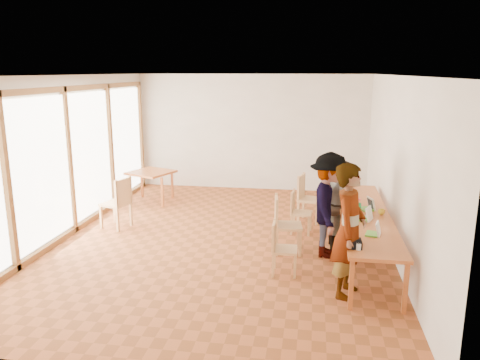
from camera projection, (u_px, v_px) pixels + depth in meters
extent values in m
plane|color=#9F4F26|center=(223.00, 240.00, 8.70)|extent=(8.00, 8.00, 0.00)
cube|color=silver|center=(252.00, 133.00, 12.21)|extent=(6.00, 0.10, 3.00)
cube|color=silver|center=(142.00, 238.00, 4.52)|extent=(6.00, 0.10, 3.00)
cube|color=silver|center=(396.00, 166.00, 7.91)|extent=(0.10, 8.00, 3.00)
cube|color=white|center=(68.00, 156.00, 8.81)|extent=(0.10, 8.00, 3.00)
cube|color=white|center=(221.00, 74.00, 8.02)|extent=(6.00, 8.00, 0.04)
cube|color=#AE5A26|center=(365.00, 215.00, 7.83)|extent=(0.80, 4.00, 0.05)
cube|color=#AE5A26|center=(351.00, 285.00, 6.10)|extent=(0.06, 0.06, 0.70)
cube|color=#AE5A26|center=(338.00, 204.00, 9.83)|extent=(0.06, 0.06, 0.70)
cube|color=#AE5A26|center=(405.00, 289.00, 6.00)|extent=(0.06, 0.06, 0.70)
cube|color=#AE5A26|center=(371.00, 205.00, 9.73)|extent=(0.06, 0.06, 0.70)
cube|color=#AE5A26|center=(151.00, 172.00, 11.08)|extent=(0.90, 0.90, 0.05)
cube|color=#AE5A26|center=(130.00, 191.00, 10.85)|extent=(0.05, 0.05, 0.70)
cube|color=#AE5A26|center=(142.00, 183.00, 11.60)|extent=(0.05, 0.05, 0.70)
cube|color=#AE5A26|center=(162.00, 192.00, 10.73)|extent=(0.05, 0.05, 0.70)
cube|color=#AE5A26|center=(172.00, 184.00, 11.48)|extent=(0.05, 0.05, 0.70)
cube|color=tan|center=(285.00, 250.00, 7.19)|extent=(0.39, 0.39, 0.04)
cube|color=tan|center=(274.00, 236.00, 7.16)|extent=(0.04, 0.38, 0.40)
cube|color=tan|center=(288.00, 226.00, 8.04)|extent=(0.51, 0.51, 0.04)
cube|color=tan|center=(276.00, 211.00, 7.99)|extent=(0.09, 0.46, 0.48)
cube|color=tan|center=(301.00, 213.00, 9.02)|extent=(0.42, 0.42, 0.04)
cube|color=tan|center=(293.00, 201.00, 9.02)|extent=(0.08, 0.39, 0.40)
cube|color=tan|center=(310.00, 200.00, 9.70)|extent=(0.56, 0.56, 0.04)
cube|color=tan|center=(301.00, 186.00, 9.72)|extent=(0.16, 0.45, 0.48)
cube|color=tan|center=(115.00, 204.00, 9.32)|extent=(0.59, 0.59, 0.05)
cube|color=tan|center=(123.00, 192.00, 9.17)|extent=(0.18, 0.47, 0.50)
imported|color=gray|center=(349.00, 231.00, 6.40)|extent=(0.62, 0.78, 1.88)
imported|color=gray|center=(341.00, 204.00, 8.25)|extent=(0.66, 0.81, 1.57)
imported|color=gray|center=(329.00, 205.00, 7.79)|extent=(0.69, 1.16, 1.78)
cube|color=#4BA427|center=(372.00, 234.00, 6.79)|extent=(0.22, 0.27, 0.02)
cube|color=white|center=(378.00, 229.00, 6.74)|extent=(0.12, 0.23, 0.20)
cube|color=#4BA427|center=(363.00, 219.00, 7.49)|extent=(0.28, 0.32, 0.03)
cube|color=white|center=(369.00, 214.00, 7.42)|extent=(0.16, 0.26, 0.22)
cube|color=#4BA427|center=(366.00, 209.00, 8.01)|extent=(0.26, 0.30, 0.03)
cube|color=white|center=(371.00, 203.00, 8.01)|extent=(0.15, 0.25, 0.21)
imported|color=gold|center=(381.00, 212.00, 7.74)|extent=(0.12, 0.12, 0.09)
cylinder|color=#1B763A|center=(359.00, 212.00, 7.44)|extent=(0.07, 0.07, 0.28)
cylinder|color=silver|center=(359.00, 247.00, 6.21)|extent=(0.07, 0.07, 0.09)
cylinder|color=white|center=(368.00, 217.00, 7.51)|extent=(0.08, 0.08, 0.06)
cube|color=#D7374A|center=(359.00, 199.00, 8.65)|extent=(0.05, 0.10, 0.01)
cube|color=black|center=(356.00, 243.00, 6.33)|extent=(0.16, 0.26, 0.09)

